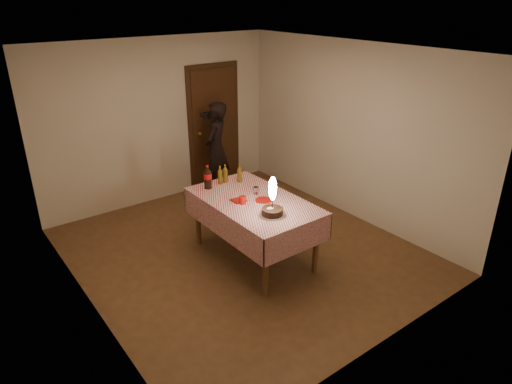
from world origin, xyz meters
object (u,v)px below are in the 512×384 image
cola_bottle (208,177)px  amber_bottle_mid (225,174)px  red_cup (243,200)px  red_plate (264,200)px  dining_table (254,208)px  birthday_cake (272,205)px  clear_cup (256,190)px  amber_bottle_left (220,175)px  photographer (216,149)px  amber_bottle_right (239,174)px

cola_bottle → amber_bottle_mid: bearing=7.0°
red_cup → amber_bottle_mid: size_ratio=0.39×
red_plate → dining_table: bearing=135.2°
birthday_cake → cola_bottle: birthday_cake is taller
dining_table → red_plate: size_ratio=7.82×
clear_cup → red_plate: bearing=-102.0°
amber_bottle_mid → amber_bottle_left: bearing=-178.0°
amber_bottle_mid → photographer: (0.71, 1.35, -0.15)m
dining_table → amber_bottle_right: (0.20, 0.59, 0.23)m
birthday_cake → photographer: size_ratio=0.30×
clear_cup → photographer: size_ratio=0.06×
dining_table → red_plate: red_plate is taller
dining_table → red_cup: size_ratio=17.20×
red_plate → amber_bottle_right: 0.70m
red_cup → amber_bottle_right: 0.71m
amber_bottle_right → clear_cup: bearing=-97.9°
birthday_cake → red_plate: size_ratio=2.16×
red_plate → clear_cup: clear_cup is taller
amber_bottle_left → red_plate: bearing=-80.2°
dining_table → red_cup: bearing=-176.8°
red_cup → cola_bottle: cola_bottle is taller
birthday_cake → red_cup: bearing=102.9°
birthday_cake → clear_cup: birthday_cake is taller
clear_cup → amber_bottle_left: size_ratio=0.35×
amber_bottle_right → cola_bottle: bearing=171.5°
dining_table → amber_bottle_right: amber_bottle_right is taller
amber_bottle_left → amber_bottle_right: (0.25, -0.10, 0.00)m
dining_table → clear_cup: 0.25m
photographer → clear_cup: bearing=-107.8°
dining_table → amber_bottle_right: 0.66m
dining_table → photographer: (0.75, 2.04, 0.08)m
birthday_cake → photographer: bearing=71.8°
red_plate → amber_bottle_left: amber_bottle_left is taller
dining_table → red_cup: 0.24m
cola_bottle → amber_bottle_right: cola_bottle is taller
photographer → amber_bottle_left: bearing=-120.5°
birthday_cake → amber_bottle_left: (0.03, 1.15, -0.01)m
photographer → cola_bottle: bearing=-126.0°
amber_bottle_left → dining_table: bearing=-86.4°
red_plate → amber_bottle_right: amber_bottle_right is taller
amber_bottle_right → amber_bottle_left: bearing=157.6°
clear_cup → photographer: bearing=72.2°
dining_table → amber_bottle_mid: 0.73m
dining_table → red_plate: (0.09, -0.09, 0.11)m
birthday_cake → amber_bottle_left: birthday_cake is taller
red_cup → amber_bottle_mid: 0.74m
red_cup → clear_cup: red_cup is taller
amber_bottle_mid → red_cup: bearing=-107.1°
red_plate → amber_bottle_mid: (-0.05, 0.79, 0.11)m
clear_cup → amber_bottle_mid: bearing=100.1°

